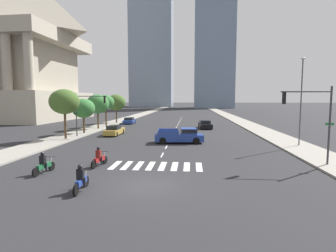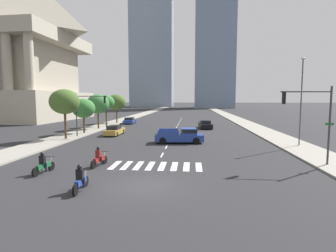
{
  "view_description": "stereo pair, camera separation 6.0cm",
  "coord_description": "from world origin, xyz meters",
  "px_view_note": "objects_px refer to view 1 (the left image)",
  "views": [
    {
      "loc": [
        2.52,
        -14.77,
        4.95
      ],
      "look_at": [
        0.0,
        14.64,
        2.0
      ],
      "focal_mm": 28.65,
      "sensor_mm": 36.0,
      "label": 1
    },
    {
      "loc": [
        2.58,
        -14.76,
        4.95
      ],
      "look_at": [
        0.0,
        14.64,
        2.0
      ],
      "focal_mm": 28.65,
      "sensor_mm": 36.0,
      "label": 2
    }
  ],
  "objects_px": {
    "pickup_truck": "(181,136)",
    "sedan_gold_1": "(114,130)",
    "motorcycle_lead": "(81,180)",
    "traffic_signal_near": "(312,112)",
    "street_lamp_east": "(301,96)",
    "street_tree_second": "(83,108)",
    "motorcycle_third": "(99,158)",
    "sedan_blue_2": "(129,121)",
    "sedan_black_0": "(205,125)",
    "motorcycle_trailing": "(44,165)",
    "traffic_signal_far": "(88,107)",
    "street_tree_third": "(98,104)",
    "street_tree_fifth": "(116,102)",
    "street_tree_fourth": "(106,102)",
    "street_tree_nearest": "(64,102)"
  },
  "relations": [
    {
      "from": "sedan_black_0",
      "to": "sedan_blue_2",
      "type": "xyz_separation_m",
      "value": [
        -14.9,
        7.72,
        -0.03
      ]
    },
    {
      "from": "motorcycle_lead",
      "to": "street_tree_second",
      "type": "xyz_separation_m",
      "value": [
        -9.38,
        23.33,
        3.07
      ]
    },
    {
      "from": "motorcycle_trailing",
      "to": "sedan_black_0",
      "type": "height_order",
      "value": "motorcycle_trailing"
    },
    {
      "from": "motorcycle_lead",
      "to": "traffic_signal_near",
      "type": "height_order",
      "value": "traffic_signal_near"
    },
    {
      "from": "street_tree_second",
      "to": "street_tree_nearest",
      "type": "bearing_deg",
      "value": -90.0
    },
    {
      "from": "motorcycle_third",
      "to": "traffic_signal_near",
      "type": "height_order",
      "value": "traffic_signal_near"
    },
    {
      "from": "sedan_gold_1",
      "to": "sedan_black_0",
      "type": "bearing_deg",
      "value": -53.05
    },
    {
      "from": "motorcycle_lead",
      "to": "street_tree_nearest",
      "type": "height_order",
      "value": "street_tree_nearest"
    },
    {
      "from": "street_tree_fourth",
      "to": "street_tree_second",
      "type": "bearing_deg",
      "value": -90.0
    },
    {
      "from": "street_tree_second",
      "to": "motorcycle_trailing",
      "type": "bearing_deg",
      "value": -74.8
    },
    {
      "from": "traffic_signal_near",
      "to": "street_tree_third",
      "type": "distance_m",
      "value": 32.94
    },
    {
      "from": "street_lamp_east",
      "to": "street_tree_nearest",
      "type": "distance_m",
      "value": 26.72
    },
    {
      "from": "traffic_signal_far",
      "to": "street_tree_nearest",
      "type": "height_order",
      "value": "street_tree_nearest"
    },
    {
      "from": "traffic_signal_far",
      "to": "sedan_blue_2",
      "type": "bearing_deg",
      "value": 87.56
    },
    {
      "from": "motorcycle_third",
      "to": "sedan_blue_2",
      "type": "xyz_separation_m",
      "value": [
        -5.74,
        34.51,
        0.01
      ]
    },
    {
      "from": "motorcycle_trailing",
      "to": "sedan_blue_2",
      "type": "height_order",
      "value": "motorcycle_trailing"
    },
    {
      "from": "sedan_black_0",
      "to": "traffic_signal_near",
      "type": "bearing_deg",
      "value": 9.51
    },
    {
      "from": "street_tree_nearest",
      "to": "street_tree_fourth",
      "type": "distance_m",
      "value": 15.8
    },
    {
      "from": "motorcycle_third",
      "to": "street_tree_fourth",
      "type": "height_order",
      "value": "street_tree_fourth"
    },
    {
      "from": "pickup_truck",
      "to": "sedan_gold_1",
      "type": "distance_m",
      "value": 11.27
    },
    {
      "from": "street_tree_third",
      "to": "street_tree_fifth",
      "type": "distance_m",
      "value": 10.99
    },
    {
      "from": "pickup_truck",
      "to": "street_tree_second",
      "type": "xyz_separation_m",
      "value": [
        -14.21,
        6.7,
        2.84
      ]
    },
    {
      "from": "pickup_truck",
      "to": "street_lamp_east",
      "type": "xyz_separation_m",
      "value": [
        12.39,
        -1.44,
        4.47
      ]
    },
    {
      "from": "street_lamp_east",
      "to": "street_tree_second",
      "type": "xyz_separation_m",
      "value": [
        -26.59,
        8.14,
        -1.63
      ]
    },
    {
      "from": "street_tree_fourth",
      "to": "motorcycle_third",
      "type": "bearing_deg",
      "value": -73.13
    },
    {
      "from": "sedan_gold_1",
      "to": "sedan_blue_2",
      "type": "bearing_deg",
      "value": 6.94
    },
    {
      "from": "motorcycle_third",
      "to": "sedan_gold_1",
      "type": "bearing_deg",
      "value": 25.2
    },
    {
      "from": "traffic_signal_far",
      "to": "street_tree_third",
      "type": "xyz_separation_m",
      "value": [
        -1.94,
        9.24,
        0.19
      ]
    },
    {
      "from": "street_lamp_east",
      "to": "motorcycle_lead",
      "type": "bearing_deg",
      "value": -138.55
    },
    {
      "from": "sedan_blue_2",
      "to": "street_tree_nearest",
      "type": "relative_size",
      "value": 0.75
    },
    {
      "from": "sedan_blue_2",
      "to": "street_lamp_east",
      "type": "bearing_deg",
      "value": -136.86
    },
    {
      "from": "motorcycle_lead",
      "to": "sedan_black_0",
      "type": "bearing_deg",
      "value": -16.48
    },
    {
      "from": "sedan_black_0",
      "to": "motorcycle_lead",
      "type": "bearing_deg",
      "value": -19.15
    },
    {
      "from": "motorcycle_third",
      "to": "sedan_black_0",
      "type": "height_order",
      "value": "motorcycle_third"
    },
    {
      "from": "traffic_signal_near",
      "to": "street_lamp_east",
      "type": "distance_m",
      "value": 8.86
    },
    {
      "from": "motorcycle_lead",
      "to": "street_lamp_east",
      "type": "xyz_separation_m",
      "value": [
        17.21,
        15.2,
        4.7
      ]
    },
    {
      "from": "motorcycle_lead",
      "to": "sedan_gold_1",
      "type": "xyz_separation_m",
      "value": [
        -4.73,
        22.61,
        0.04
      ]
    },
    {
      "from": "motorcycle_lead",
      "to": "street_tree_third",
      "type": "relative_size",
      "value": 0.38
    },
    {
      "from": "pickup_truck",
      "to": "sedan_black_0",
      "type": "distance_m",
      "value": 15.89
    },
    {
      "from": "motorcycle_lead",
      "to": "pickup_truck",
      "type": "bearing_deg",
      "value": -18.16
    },
    {
      "from": "motorcycle_trailing",
      "to": "traffic_signal_far",
      "type": "distance_m",
      "value": 17.6
    },
    {
      "from": "motorcycle_third",
      "to": "traffic_signal_far",
      "type": "distance_m",
      "value": 16.43
    },
    {
      "from": "sedan_blue_2",
      "to": "sedan_gold_1",
      "type": "bearing_deg",
      "value": -174.67
    },
    {
      "from": "pickup_truck",
      "to": "street_tree_fourth",
      "type": "distance_m",
      "value": 22.32
    },
    {
      "from": "street_lamp_east",
      "to": "street_tree_second",
      "type": "relative_size",
      "value": 1.85
    },
    {
      "from": "sedan_blue_2",
      "to": "street_tree_third",
      "type": "bearing_deg",
      "value": 164.44
    },
    {
      "from": "motorcycle_trailing",
      "to": "street_tree_fifth",
      "type": "distance_m",
      "value": 37.72
    },
    {
      "from": "street_lamp_east",
      "to": "sedan_gold_1",
      "type": "bearing_deg",
      "value": 161.35
    },
    {
      "from": "traffic_signal_far",
      "to": "sedan_black_0",
      "type": "bearing_deg",
      "value": 37.59
    },
    {
      "from": "sedan_black_0",
      "to": "traffic_signal_far",
      "type": "distance_m",
      "value": 20.16
    }
  ]
}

